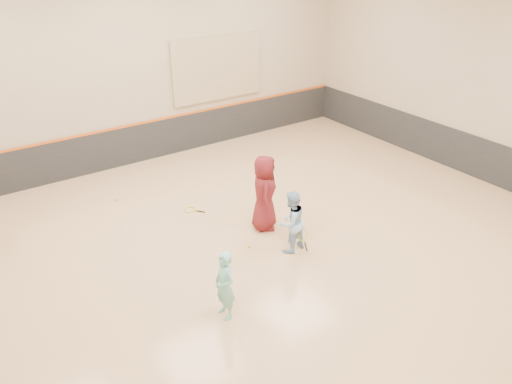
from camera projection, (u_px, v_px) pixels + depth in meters
room at (250, 218)px, 10.81m from camera, size 15.04×12.04×6.22m
wainscot_back at (141, 143)px, 15.27m from camera, size 14.90×0.04×1.20m
wainscot_right at (460, 151)px, 14.68m from camera, size 0.04×11.90×1.20m
accent_stripe at (139, 124)px, 14.97m from camera, size 14.90×0.03×0.06m
acoustic_panel at (218, 68)px, 15.79m from camera, size 3.20×0.08×2.00m
girl at (225, 285)px, 8.94m from camera, size 0.33×0.50×1.38m
instructor at (291, 222)px, 10.84m from camera, size 0.77×0.64×1.45m
young_man at (264, 193)px, 11.62m from camera, size 0.97×1.08×1.85m
held_racket at (303, 235)px, 10.98m from camera, size 0.29×0.29×0.59m
spare_racket at (190, 209)px, 12.77m from camera, size 0.68×0.68×0.03m
ball_under_racket at (249, 246)px, 11.24m from camera, size 0.07×0.07×0.07m
ball_in_hand at (273, 186)px, 11.37m from camera, size 0.07×0.07×0.07m
ball_beside_spare at (116, 199)px, 13.21m from camera, size 0.07×0.07×0.07m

